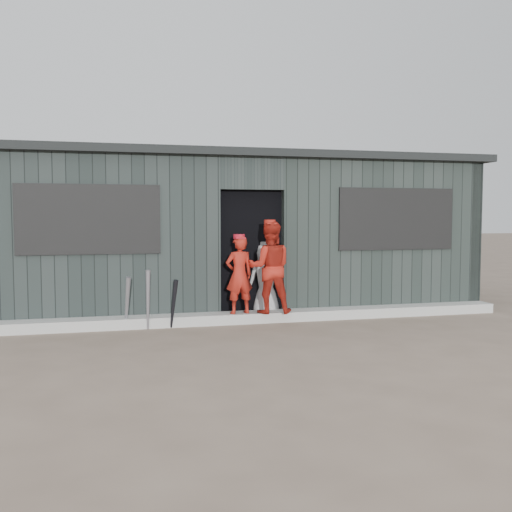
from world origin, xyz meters
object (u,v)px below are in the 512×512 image
object	(u,v)px
bat_left	(127,303)
bat_mid	(148,300)
player_grey_back	(266,281)
player_red_right	(270,267)
player_red_left	(239,275)
bat_right	(173,304)
dugout	(233,233)

from	to	relation	value
bat_left	bat_mid	distance (m)	0.30
bat_mid	player_grey_back	size ratio (longest dim) A/B	0.73
bat_left	player_grey_back	distance (m)	2.20
bat_left	player_red_right	bearing A→B (deg)	0.76
bat_mid	player_red_left	distance (m)	1.39
bat_right	player_red_left	world-z (taller)	player_red_left
bat_mid	bat_left	bearing A→B (deg)	164.42
bat_mid	dugout	world-z (taller)	dugout
bat_left	player_red_right	world-z (taller)	player_red_right
player_red_right	player_red_left	bearing A→B (deg)	2.79
player_red_left	player_red_right	xyz separation A→B (m)	(0.45, -0.07, 0.11)
player_red_right	dugout	world-z (taller)	dugout
player_red_left	bat_right	bearing A→B (deg)	0.97
player_red_left	player_grey_back	distance (m)	0.66
player_red_right	bat_left	bearing A→B (deg)	11.81
bat_mid	player_red_left	world-z (taller)	player_red_left
bat_left	player_red_right	size ratio (longest dim) A/B	0.57
player_grey_back	dugout	world-z (taller)	dugout
bat_left	bat_mid	bearing A→B (deg)	-15.58
player_grey_back	bat_right	bearing A→B (deg)	16.31
player_red_left	dugout	distance (m)	1.86
bat_mid	player_grey_back	xyz separation A→B (m)	(1.85, 0.56, 0.16)
bat_right	bat_left	bearing A→B (deg)	172.40
bat_mid	bat_right	size ratio (longest dim) A/B	1.20
bat_left	player_grey_back	world-z (taller)	player_grey_back
player_red_left	dugout	xyz separation A→B (m)	(0.27, 1.75, 0.56)
dugout	player_grey_back	bearing A→B (deg)	-79.96
bat_left	bat_right	bearing A→B (deg)	-7.60
bat_left	dugout	bearing A→B (deg)	44.18
bat_right	player_red_left	bearing A→B (deg)	10.19
bat_right	dugout	xyz separation A→B (m)	(1.26, 1.93, 0.93)
player_grey_back	dugout	distance (m)	1.55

